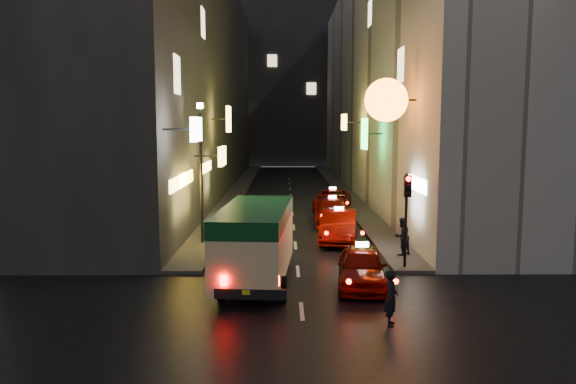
{
  "coord_description": "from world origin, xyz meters",
  "views": [
    {
      "loc": [
        -0.52,
        -11.86,
        5.43
      ],
      "look_at": [
        -0.34,
        13.0,
        2.43
      ],
      "focal_mm": 35.0,
      "sensor_mm": 36.0,
      "label": 1
    }
  ],
  "objects_px": {
    "minibus": "(255,235)",
    "lamp_post": "(201,163)",
    "traffic_light": "(407,200)",
    "taxi_near": "(362,264)",
    "pedestrian_crossing": "(391,294)"
  },
  "relations": [
    {
      "from": "taxi_near",
      "to": "lamp_post",
      "type": "relative_size",
      "value": 0.83
    },
    {
      "from": "traffic_light",
      "to": "taxi_near",
      "type": "bearing_deg",
      "value": -134.39
    },
    {
      "from": "pedestrian_crossing",
      "to": "lamp_post",
      "type": "distance_m",
      "value": 12.44
    },
    {
      "from": "minibus",
      "to": "lamp_post",
      "type": "bearing_deg",
      "value": 114.2
    },
    {
      "from": "minibus",
      "to": "taxi_near",
      "type": "xyz_separation_m",
      "value": [
        3.6,
        -0.46,
        -0.89
      ]
    },
    {
      "from": "taxi_near",
      "to": "pedestrian_crossing",
      "type": "relative_size",
      "value": 2.96
    },
    {
      "from": "minibus",
      "to": "traffic_light",
      "type": "distance_m",
      "value": 5.78
    },
    {
      "from": "minibus",
      "to": "pedestrian_crossing",
      "type": "distance_m",
      "value": 5.74
    },
    {
      "from": "traffic_light",
      "to": "lamp_post",
      "type": "height_order",
      "value": "lamp_post"
    },
    {
      "from": "minibus",
      "to": "traffic_light",
      "type": "bearing_deg",
      "value": 15.09
    },
    {
      "from": "minibus",
      "to": "traffic_light",
      "type": "xyz_separation_m",
      "value": [
        5.5,
        1.48,
        1.01
      ]
    },
    {
      "from": "minibus",
      "to": "lamp_post",
      "type": "relative_size",
      "value": 1.02
    },
    {
      "from": "pedestrian_crossing",
      "to": "minibus",
      "type": "bearing_deg",
      "value": 55.53
    },
    {
      "from": "minibus",
      "to": "lamp_post",
      "type": "xyz_separation_m",
      "value": [
        -2.7,
        6.01,
        2.05
      ]
    },
    {
      "from": "taxi_near",
      "to": "lamp_post",
      "type": "bearing_deg",
      "value": 134.24
    }
  ]
}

